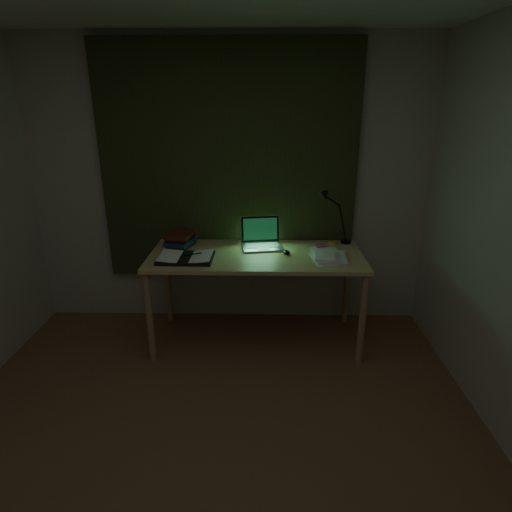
{
  "coord_description": "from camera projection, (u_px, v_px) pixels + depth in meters",
  "views": [
    {
      "loc": [
        0.31,
        -1.74,
        1.97
      ],
      "look_at": [
        0.25,
        1.42,
        0.82
      ],
      "focal_mm": 30.0,
      "sensor_mm": 36.0,
      "label": 1
    }
  ],
  "objects": [
    {
      "name": "loose_papers",
      "position": [
        318.0,
        256.0,
        3.42
      ],
      "size": [
        0.42,
        0.44,
        0.02
      ],
      "primitive_type": null,
      "rotation": [
        0.0,
        0.0,
        -0.18
      ],
      "color": "white",
      "rests_on": "desk"
    },
    {
      "name": "desk",
      "position": [
        256.0,
        298.0,
        3.62
      ],
      "size": [
        1.74,
        0.76,
        0.79
      ],
      "primitive_type": null,
      "color": "tan",
      "rests_on": "floor"
    },
    {
      "name": "sticky_yellow",
      "position": [
        332.0,
        242.0,
        3.75
      ],
      "size": [
        0.09,
        0.09,
        0.01
      ],
      "primitive_type": "cube",
      "rotation": [
        0.0,
        0.0,
        -0.31
      ],
      "color": "gold",
      "rests_on": "desk"
    },
    {
      "name": "curtain",
      "position": [
        228.0,
        165.0,
        3.66
      ],
      "size": [
        2.2,
        0.06,
        2.0
      ],
      "primitive_type": "cube",
      "color": "#262D16",
      "rests_on": "wall_back"
    },
    {
      "name": "open_textbook",
      "position": [
        186.0,
        257.0,
        3.36
      ],
      "size": [
        0.43,
        0.31,
        0.04
      ],
      "primitive_type": null,
      "rotation": [
        0.0,
        0.0,
        -0.01
      ],
      "color": "white",
      "rests_on": "desk"
    },
    {
      "name": "sticky_pink",
      "position": [
        319.0,
        246.0,
        3.66
      ],
      "size": [
        0.1,
        0.1,
        0.02
      ],
      "primitive_type": "cube",
      "rotation": [
        0.0,
        0.0,
        0.3
      ],
      "color": "#CC4F8B",
      "rests_on": "desk"
    },
    {
      "name": "desk_lamp",
      "position": [
        348.0,
        216.0,
        3.68
      ],
      "size": [
        0.36,
        0.3,
        0.48
      ],
      "primitive_type": null,
      "rotation": [
        0.0,
        0.0,
        0.15
      ],
      "color": "black",
      "rests_on": "desk"
    },
    {
      "name": "floor",
      "position": [
        205.0,
        487.0,
        2.32
      ],
      "size": [
        3.5,
        4.0,
        0.0
      ],
      "primitive_type": "cube",
      "color": "brown",
      "rests_on": "ground"
    },
    {
      "name": "mouse",
      "position": [
        286.0,
        252.0,
        3.48
      ],
      "size": [
        0.07,
        0.1,
        0.03
      ],
      "primitive_type": "ellipsoid",
      "rotation": [
        0.0,
        0.0,
        0.2
      ],
      "color": "black",
      "rests_on": "desk"
    },
    {
      "name": "wall_back",
      "position": [
        229.0,
        188.0,
        3.77
      ],
      "size": [
        3.5,
        0.0,
        2.5
      ],
      "primitive_type": "cube",
      "color": "beige",
      "rests_on": "ground"
    },
    {
      "name": "book_stack",
      "position": [
        180.0,
        240.0,
        3.64
      ],
      "size": [
        0.25,
        0.27,
        0.13
      ],
      "primitive_type": null,
      "rotation": [
        0.0,
        0.0,
        -0.24
      ],
      "color": "white",
      "rests_on": "desk"
    },
    {
      "name": "laptop",
      "position": [
        262.0,
        234.0,
        3.59
      ],
      "size": [
        0.4,
        0.43,
        0.25
      ],
      "primitive_type": null,
      "rotation": [
        0.0,
        0.0,
        0.16
      ],
      "color": "#B1B2B6",
      "rests_on": "desk"
    }
  ]
}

